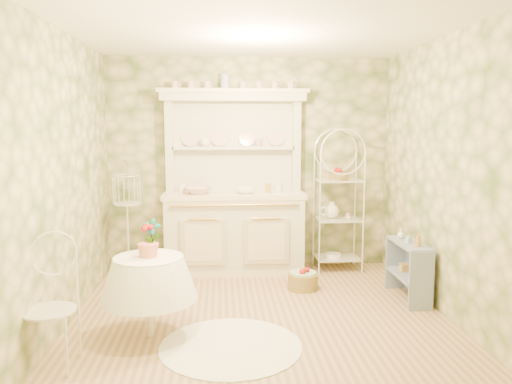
{
  "coord_description": "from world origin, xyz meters",
  "views": [
    {
      "loc": [
        -0.37,
        -4.63,
        1.82
      ],
      "look_at": [
        0.0,
        0.5,
        1.15
      ],
      "focal_mm": 35.0,
      "sensor_mm": 36.0,
      "label": 1
    }
  ],
  "objects": [
    {
      "name": "bowl_white",
      "position": [
        -0.06,
        1.43,
        1.02
      ],
      "size": [
        0.3,
        0.3,
        0.07
      ],
      "primitive_type": "imported",
      "rotation": [
        0.0,
        0.0,
        0.36
      ],
      "color": "white",
      "rests_on": "kitchen_dresser"
    },
    {
      "name": "wall_front",
      "position": [
        0.0,
        -1.8,
        1.35
      ],
      "size": [
        3.6,
        3.6,
        0.0
      ],
      "primitive_type": "plane",
      "color": "beige",
      "rests_on": "floor"
    },
    {
      "name": "wall_back",
      "position": [
        0.0,
        1.8,
        1.35
      ],
      "size": [
        3.6,
        3.6,
        0.0
      ],
      "primitive_type": "plane",
      "color": "beige",
      "rests_on": "floor"
    },
    {
      "name": "cafe_chair",
      "position": [
        -1.67,
        -0.93,
        0.48
      ],
      "size": [
        0.58,
        0.58,
        0.96
      ],
      "primitive_type": "cube",
      "rotation": [
        0.0,
        0.0,
        0.43
      ],
      "color": "white",
      "rests_on": "floor"
    },
    {
      "name": "wall_left",
      "position": [
        -1.8,
        0.0,
        1.35
      ],
      "size": [
        3.6,
        3.6,
        0.0
      ],
      "primitive_type": "plane",
      "color": "beige",
      "rests_on": "floor"
    },
    {
      "name": "wall_right",
      "position": [
        1.8,
        0.0,
        1.35
      ],
      "size": [
        3.6,
        3.6,
        0.0
      ],
      "primitive_type": "plane",
      "color": "beige",
      "rests_on": "floor"
    },
    {
      "name": "lace_rug",
      "position": [
        -0.3,
        -0.67,
        0.0
      ],
      "size": [
        1.59,
        1.59,
        0.01
      ],
      "primitive_type": "cylinder",
      "rotation": [
        0.0,
        0.0,
        -0.42
      ],
      "color": "white",
      "rests_on": "floor"
    },
    {
      "name": "side_shelf",
      "position": [
        1.61,
        0.38,
        0.28
      ],
      "size": [
        0.26,
        0.67,
        0.57
      ],
      "primitive_type": "cube",
      "rotation": [
        0.0,
        0.0,
        0.02
      ],
      "color": "#7B8CAB",
      "rests_on": "floor"
    },
    {
      "name": "ceiling",
      "position": [
        0.0,
        0.0,
        2.7
      ],
      "size": [
        3.6,
        3.6,
        0.0
      ],
      "primitive_type": "plane",
      "color": "white",
      "rests_on": "floor"
    },
    {
      "name": "round_table",
      "position": [
        -0.99,
        -0.4,
        0.34
      ],
      "size": [
        0.74,
        0.74,
        0.67
      ],
      "primitive_type": "cylinder",
      "rotation": [
        0.0,
        0.0,
        -0.23
      ],
      "color": "white",
      "rests_on": "floor"
    },
    {
      "name": "bowl_floral",
      "position": [
        -0.64,
        1.46,
        1.02
      ],
      "size": [
        0.38,
        0.38,
        0.08
      ],
      "primitive_type": "imported",
      "rotation": [
        0.0,
        0.0,
        0.18
      ],
      "color": "white",
      "rests_on": "kitchen_dresser"
    },
    {
      "name": "bakers_rack",
      "position": [
        1.13,
        1.54,
        0.9
      ],
      "size": [
        0.56,
        0.41,
        1.8
      ],
      "primitive_type": "cube",
      "rotation": [
        0.0,
        0.0,
        0.01
      ],
      "color": "white",
      "rests_on": "floor"
    },
    {
      "name": "potted_geranium",
      "position": [
        -0.97,
        -0.37,
        0.85
      ],
      "size": [
        0.19,
        0.15,
        0.32
      ],
      "primitive_type": "imported",
      "rotation": [
        0.0,
        0.0,
        -0.25
      ],
      "color": "#3F7238",
      "rests_on": "round_table"
    },
    {
      "name": "bottle_blue",
      "position": [
        1.59,
        0.35,
        0.65
      ],
      "size": [
        0.06,
        0.06,
        0.1
      ],
      "primitive_type": "imported",
      "rotation": [
        0.0,
        0.0,
        0.31
      ],
      "color": "#8EACC5",
      "rests_on": "side_shelf"
    },
    {
      "name": "birdcage_stand",
      "position": [
        -1.49,
        1.38,
        0.68
      ],
      "size": [
        0.33,
        0.33,
        1.36
      ],
      "primitive_type": "cube",
      "rotation": [
        0.0,
        0.0,
        0.02
      ],
      "color": "white",
      "rests_on": "floor"
    },
    {
      "name": "cup_right",
      "position": [
        0.11,
        1.67,
        1.61
      ],
      "size": [
        0.13,
        0.13,
        0.1
      ],
      "primitive_type": "imported",
      "rotation": [
        0.0,
        0.0,
        0.34
      ],
      "color": "white",
      "rests_on": "kitchen_dresser"
    },
    {
      "name": "bottle_amber",
      "position": [
        1.63,
        0.19,
        0.68
      ],
      "size": [
        0.06,
        0.06,
        0.16
      ],
      "primitive_type": "imported",
      "rotation": [
        0.0,
        0.0,
        0.02
      ],
      "color": "#AC8737",
      "rests_on": "side_shelf"
    },
    {
      "name": "kitchen_dresser",
      "position": [
        -0.2,
        1.52,
        1.15
      ],
      "size": [
        1.87,
        0.61,
        2.29
      ],
      "primitive_type": "cube",
      "color": "silver",
      "rests_on": "floor"
    },
    {
      "name": "cup_left",
      "position": [
        -0.55,
        1.68,
        1.61
      ],
      "size": [
        0.16,
        0.16,
        0.1
      ],
      "primitive_type": "imported",
      "rotation": [
        0.0,
        0.0,
        0.33
      ],
      "color": "white",
      "rests_on": "kitchen_dresser"
    },
    {
      "name": "bottle_glass",
      "position": [
        1.59,
        0.57,
        0.65
      ],
      "size": [
        0.09,
        0.09,
        0.1
      ],
      "primitive_type": "imported",
      "rotation": [
        0.0,
        0.0,
        0.1
      ],
      "color": "silver",
      "rests_on": "side_shelf"
    },
    {
      "name": "floor_basket",
      "position": [
        0.55,
        0.77,
        0.13
      ],
      "size": [
        0.51,
        0.51,
        0.25
      ],
      "primitive_type": "cylinder",
      "rotation": [
        0.0,
        0.0,
        0.42
      ],
      "color": "olive",
      "rests_on": "floor"
    },
    {
      "name": "floor",
      "position": [
        0.0,
        0.0,
        0.0
      ],
      "size": [
        3.6,
        3.6,
        0.0
      ],
      "primitive_type": "plane",
      "color": "tan",
      "rests_on": "ground"
    }
  ]
}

